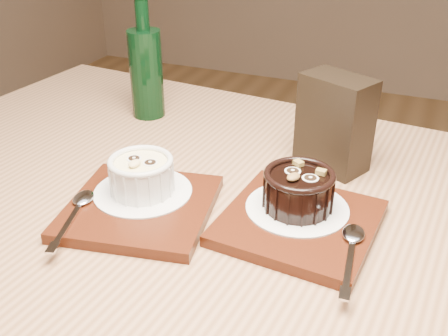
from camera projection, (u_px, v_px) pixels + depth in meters
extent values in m
cube|color=brown|center=(230.00, 227.00, 0.68)|extent=(1.27, 0.90, 0.04)
cylinder|color=brown|center=(103.00, 220.00, 1.36)|extent=(0.06, 0.06, 0.71)
cube|color=#441A0B|center=(140.00, 208.00, 0.68)|extent=(0.21, 0.21, 0.01)
cylinder|color=white|center=(143.00, 191.00, 0.69)|extent=(0.13, 0.13, 0.00)
cylinder|color=silver|center=(142.00, 177.00, 0.68)|extent=(0.08, 0.08, 0.04)
cylinder|color=#EFDF92|center=(141.00, 163.00, 0.67)|extent=(0.07, 0.07, 0.00)
torus|color=silver|center=(140.00, 161.00, 0.67)|extent=(0.08, 0.08, 0.01)
cylinder|color=black|center=(134.00, 158.00, 0.68)|extent=(0.02, 0.02, 0.00)
cylinder|color=black|center=(150.00, 162.00, 0.67)|extent=(0.02, 0.02, 0.00)
ellipsoid|color=#E5C886|center=(135.00, 163.00, 0.66)|extent=(0.01, 0.02, 0.01)
cube|color=#441A0B|center=(299.00, 223.00, 0.65)|extent=(0.19, 0.19, 0.01)
cylinder|color=white|center=(297.00, 208.00, 0.66)|extent=(0.13, 0.13, 0.00)
cylinder|color=black|center=(298.00, 192.00, 0.65)|extent=(0.08, 0.08, 0.04)
cylinder|color=black|center=(300.00, 177.00, 0.64)|extent=(0.07, 0.07, 0.00)
torus|color=black|center=(300.00, 175.00, 0.64)|extent=(0.09, 0.09, 0.01)
cylinder|color=black|center=(293.00, 170.00, 0.65)|extent=(0.02, 0.02, 0.00)
cylinder|color=black|center=(310.00, 178.00, 0.63)|extent=(0.02, 0.02, 0.00)
ellipsoid|color=brown|center=(293.00, 177.00, 0.63)|extent=(0.02, 0.02, 0.01)
cube|color=brown|center=(298.00, 163.00, 0.66)|extent=(0.02, 0.01, 0.01)
cube|color=brown|center=(321.00, 172.00, 0.64)|extent=(0.01, 0.01, 0.01)
cube|color=black|center=(335.00, 123.00, 0.76)|extent=(0.12, 0.10, 0.14)
cylinder|color=black|center=(146.00, 74.00, 0.93)|extent=(0.06, 0.06, 0.16)
cylinder|color=black|center=(142.00, 14.00, 0.88)|extent=(0.02, 0.02, 0.05)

